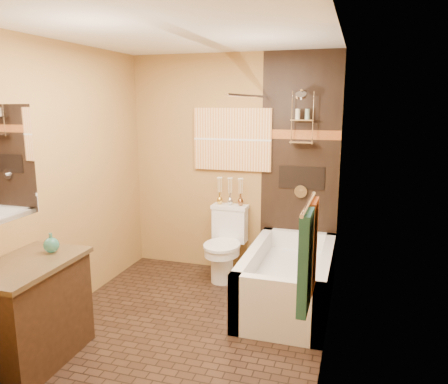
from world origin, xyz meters
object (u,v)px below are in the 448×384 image
at_px(toilet, 225,243).
at_px(vanity, 30,312).
at_px(bathtub, 288,283).
at_px(sunset_painting, 232,139).

bearing_deg(toilet, vanity, -113.79).
distance_m(bathtub, toilet, 0.93).
distance_m(sunset_painting, bathtub, 1.71).
height_order(sunset_painting, bathtub, sunset_painting).
height_order(bathtub, vanity, vanity).
xyz_separation_m(bathtub, vanity, (-1.72, -1.55, 0.18)).
bearing_deg(sunset_painting, vanity, -112.36).
bearing_deg(sunset_painting, bathtub, -42.57).
bearing_deg(bathtub, vanity, -138.07).
bearing_deg(bathtub, toilet, 149.86).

